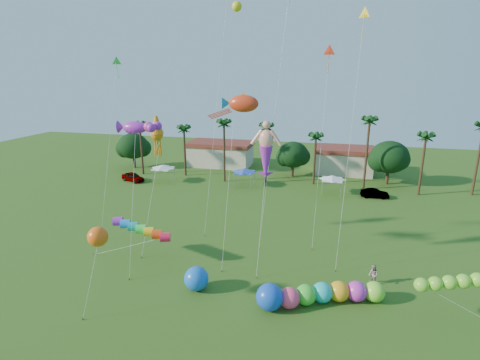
% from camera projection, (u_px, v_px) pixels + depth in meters
% --- Properties ---
extents(ground, '(160.00, 160.00, 0.00)m').
position_uv_depth(ground, '(205.00, 343.00, 25.99)').
color(ground, '#285116').
rests_on(ground, ground).
extents(tree_line, '(69.46, 8.91, 11.00)m').
position_uv_depth(tree_line, '(307.00, 155.00, 65.00)').
color(tree_line, '#3A2819').
rests_on(tree_line, ground).
extents(buildings_row, '(35.00, 7.00, 4.00)m').
position_uv_depth(buildings_row, '(274.00, 158.00, 72.78)').
color(buildings_row, beige).
rests_on(buildings_row, ground).
extents(tent_row, '(31.00, 4.00, 0.60)m').
position_uv_depth(tent_row, '(243.00, 171.00, 60.51)').
color(tent_row, white).
rests_on(tent_row, ground).
extents(car_a, '(4.81, 3.34, 1.52)m').
position_uv_depth(car_a, '(133.00, 177.00, 64.49)').
color(car_a, '#4C4C54').
rests_on(car_a, ground).
extents(car_b, '(4.12, 1.55, 1.34)m').
position_uv_depth(car_b, '(375.00, 193.00, 55.96)').
color(car_b, '#4C4C54').
rests_on(car_b, ground).
extents(spectator_b, '(1.01, 1.10, 1.84)m').
position_uv_depth(spectator_b, '(373.00, 275.00, 32.96)').
color(spectator_b, gray).
rests_on(spectator_b, ground).
extents(caterpillar_inflatable, '(10.41, 5.46, 2.18)m').
position_uv_depth(caterpillar_inflatable, '(316.00, 294.00, 30.09)').
color(caterpillar_inflatable, '#FA4173').
rests_on(caterpillar_inflatable, ground).
extents(blue_ball, '(2.11, 2.11, 2.11)m').
position_uv_depth(blue_ball, '(196.00, 279.00, 32.10)').
color(blue_ball, blue).
rests_on(blue_ball, ground).
extents(rainbow_tube, '(9.95, 2.05, 3.37)m').
position_uv_depth(rainbow_tube, '(149.00, 235.00, 36.17)').
color(rainbow_tube, '#F01A43').
rests_on(rainbow_tube, ground).
extents(green_worm, '(9.24, 2.51, 3.76)m').
position_uv_depth(green_worm, '(421.00, 285.00, 27.36)').
color(green_worm, '#75D42F').
rests_on(green_worm, ground).
extents(orange_ball_kite, '(1.66, 2.73, 6.92)m').
position_uv_depth(orange_ball_kite, '(98.00, 237.00, 28.25)').
color(orange_ball_kite, '#FF6114').
rests_on(orange_ball_kite, ground).
extents(merman_kite, '(2.28, 4.21, 13.50)m').
position_uv_depth(merman_kite, '(266.00, 153.00, 34.23)').
color(merman_kite, '#EC9F86').
rests_on(merman_kite, ground).
extents(fish_kite, '(4.64, 6.87, 16.15)m').
position_uv_depth(fish_kite, '(244.00, 104.00, 35.85)').
color(fish_kite, red).
rests_on(fish_kite, ground).
extents(squid_kite, '(1.90, 5.96, 13.87)m').
position_uv_depth(squid_kite, '(157.00, 135.00, 39.19)').
color(squid_kite, orange).
rests_on(squid_kite, ground).
extents(lobster_kite, '(4.19, 5.12, 14.09)m').
position_uv_depth(lobster_kite, '(135.00, 128.00, 33.90)').
color(lobster_kite, purple).
rests_on(lobster_kite, ground).
extents(delta_kite_red, '(1.33, 3.71, 20.80)m').
position_uv_depth(delta_kite_red, '(329.00, 54.00, 37.32)').
color(delta_kite_red, red).
rests_on(delta_kite_red, ground).
extents(delta_kite_yellow, '(1.49, 4.48, 23.61)m').
position_uv_depth(delta_kite_yellow, '(364.00, 19.00, 32.56)').
color(delta_kite_yellow, yellow).
rests_on(delta_kite_yellow, ground).
extents(delta_kite_green, '(2.15, 4.32, 19.75)m').
position_uv_depth(delta_kite_green, '(116.00, 66.00, 39.77)').
color(delta_kite_green, '#33DA3E').
rests_on(delta_kite_green, ground).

